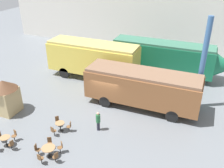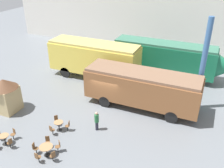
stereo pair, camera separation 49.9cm
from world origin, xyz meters
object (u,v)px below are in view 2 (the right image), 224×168
(passenger_coach_vintage, at_px, (94,57))
(cafe_table_mid, at_px, (59,124))
(cafe_table_near, at_px, (4,138))
(cafe_chair_0, at_px, (10,143))
(ticket_kiosk, at_px, (5,93))
(streamlined_locomotive, at_px, (171,58))
(passenger_coach_wooden, at_px, (142,87))
(visitor_person, at_px, (97,120))
(cafe_table_far, at_px, (46,148))

(passenger_coach_vintage, height_order, cafe_table_mid, passenger_coach_vintage)
(cafe_table_near, relative_size, cafe_chair_0, 0.86)
(cafe_chair_0, xyz_separation_m, ticket_kiosk, (-3.71, 3.65, 1.16))
(streamlined_locomotive, xyz_separation_m, cafe_table_mid, (-5.62, -13.11, -1.59))
(cafe_chair_0, bearing_deg, passenger_coach_wooden, -111.78)
(cafe_table_near, xyz_separation_m, cafe_table_mid, (2.64, 2.87, 0.01))
(passenger_coach_wooden, xyz_separation_m, cafe_table_mid, (-4.72, -5.79, -1.45))
(passenger_coach_wooden, relative_size, visitor_person, 6.08)
(ticket_kiosk, bearing_deg, streamlined_locomotive, 48.01)
(cafe_table_mid, bearing_deg, passenger_coach_vintage, 100.74)
(cafe_chair_0, relative_size, ticket_kiosk, 0.29)
(cafe_table_far, bearing_deg, streamlined_locomotive, 72.86)
(cafe_table_far, distance_m, cafe_chair_0, 2.76)
(streamlined_locomotive, distance_m, visitor_person, 12.31)
(visitor_person, relative_size, ticket_kiosk, 0.54)
(visitor_person, bearing_deg, cafe_chair_0, -136.73)
(streamlined_locomotive, bearing_deg, visitor_person, -104.14)
(streamlined_locomotive, height_order, ticket_kiosk, streamlined_locomotive)
(passenger_coach_vintage, distance_m, cafe_table_far, 12.47)
(cafe_table_mid, distance_m, visitor_person, 2.93)
(streamlined_locomotive, xyz_separation_m, passenger_coach_vintage, (-7.42, -3.62, 0.19))
(streamlined_locomotive, bearing_deg, cafe_table_far, -107.14)
(cafe_chair_0, distance_m, visitor_person, 6.28)
(passenger_coach_vintage, bearing_deg, passenger_coach_wooden, -29.54)
(passenger_coach_vintage, bearing_deg, cafe_table_far, -77.94)
(cafe_table_far, distance_m, ticket_kiosk, 7.25)
(ticket_kiosk, bearing_deg, passenger_coach_vintage, 66.63)
(streamlined_locomotive, height_order, cafe_table_mid, streamlined_locomotive)
(streamlined_locomotive, xyz_separation_m, cafe_table_far, (-4.84, -15.70, -1.56))
(passenger_coach_wooden, bearing_deg, cafe_table_far, -115.17)
(passenger_coach_vintage, distance_m, cafe_chair_0, 12.68)
(passenger_coach_vintage, bearing_deg, cafe_chair_0, -90.63)
(cafe_table_mid, height_order, ticket_kiosk, ticket_kiosk)
(cafe_table_far, bearing_deg, cafe_table_near, -175.27)
(cafe_table_near, height_order, ticket_kiosk, ticket_kiosk)
(cafe_table_far, relative_size, cafe_chair_0, 1.05)
(passenger_coach_wooden, height_order, visitor_person, passenger_coach_wooden)
(cafe_table_near, xyz_separation_m, visitor_person, (5.27, 4.11, 0.33))
(streamlined_locomotive, height_order, cafe_chair_0, streamlined_locomotive)
(cafe_table_far, relative_size, visitor_person, 0.56)
(streamlined_locomotive, bearing_deg, cafe_table_near, -117.32)
(cafe_table_near, bearing_deg, passenger_coach_vintage, 86.13)
(cafe_chair_0, bearing_deg, streamlined_locomotive, -99.90)
(passenger_coach_vintage, xyz_separation_m, ticket_kiosk, (-3.85, -8.90, -0.66))
(cafe_table_far, bearing_deg, cafe_table_mid, 106.77)
(visitor_person, bearing_deg, ticket_kiosk, -175.52)
(cafe_table_far, height_order, visitor_person, visitor_person)
(cafe_table_near, height_order, visitor_person, visitor_person)
(passenger_coach_vintage, relative_size, ticket_kiosk, 3.24)
(cafe_table_mid, bearing_deg, streamlined_locomotive, 66.79)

